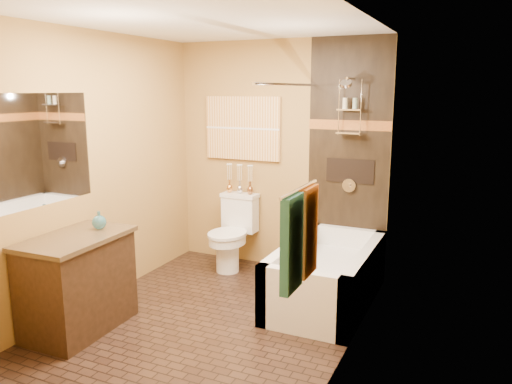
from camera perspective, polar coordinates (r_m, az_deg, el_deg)
The scene contains 23 objects.
floor at distance 4.55m, azimuth -4.86°, elevation -14.18°, with size 3.00×3.00×0.00m, color black.
wall_left at distance 4.86m, azimuth -17.55°, elevation 2.50°, with size 0.02×3.00×2.50m, color #A27A3E.
wall_right at distance 3.72m, azimuth 11.13°, elevation 0.14°, with size 0.02×3.00×2.50m, color #A27A3E.
wall_back at distance 5.49m, azimuth 2.65°, elevation 4.04°, with size 2.40×0.02×2.50m, color #A27A3E.
wall_front at distance 2.98m, azimuth -19.62°, elevation -3.18°, with size 2.40×0.02×2.50m, color #A27A3E.
ceiling at distance 4.12m, azimuth -5.48°, elevation 18.88°, with size 3.00×3.00×0.00m, color silver.
alcove_tile_back at distance 5.24m, azimuth 10.49°, elevation 3.49°, with size 0.85×0.01×2.50m, color black.
alcove_tile_right at distance 4.44m, azimuth 13.28°, elevation 1.91°, with size 0.01×1.50×2.50m, color black.
mosaic_band_back at distance 5.19m, azimuth 10.61°, elevation 7.52°, with size 0.85×0.01×0.10m, color brown.
mosaic_band_right at distance 4.40m, azimuth 13.38°, elevation 6.68°, with size 0.01×1.50×0.10m, color brown.
alcove_niche at distance 5.25m, azimuth 10.69°, elevation 2.38°, with size 0.50×0.01×0.25m, color black.
shower_fixtures at distance 5.09m, azimuth 10.62°, elevation 7.95°, with size 0.24×0.33×1.16m.
curtain_rod at distance 4.60m, azimuth 3.87°, elevation 12.16°, with size 0.03×0.03×1.55m, color silver.
towel_bar at distance 2.70m, azimuth 4.96°, elevation 0.34°, with size 0.02×0.02×0.55m, color silver.
towel_teal at distance 2.65m, azimuth 4.10°, elevation -5.92°, with size 0.05×0.22×0.52m, color #215B6F.
towel_rust at distance 2.88m, azimuth 5.93°, elevation -4.48°, with size 0.05×0.22×0.52m, color #965E1B.
sunset_painting at distance 5.61m, azimuth -1.52°, elevation 7.29°, with size 0.90×0.04×0.70m, color #C57D2E.
vanity_mirror at distance 4.38m, azimuth -23.16°, elevation 4.45°, with size 0.01×1.00×0.90m, color white.
bathtub at distance 4.81m, azimuth 8.10°, elevation -9.91°, with size 0.80×1.50×0.55m.
toilet at distance 5.58m, azimuth -2.69°, elevation -4.61°, with size 0.42×0.62×0.82m.
vanity at distance 4.45m, azimuth -19.70°, elevation -9.74°, with size 0.59×0.94×0.81m.
teal_bottle at distance 4.43m, azimuth -17.50°, elevation -3.10°, with size 0.12×0.12×0.19m, color #286B78, non-canonical shape.
bud_vases at distance 5.61m, azimuth -1.88°, elevation 1.60°, with size 0.33×0.07×0.32m.
Camera 1 is at (2.04, -3.55, 1.98)m, focal length 35.00 mm.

